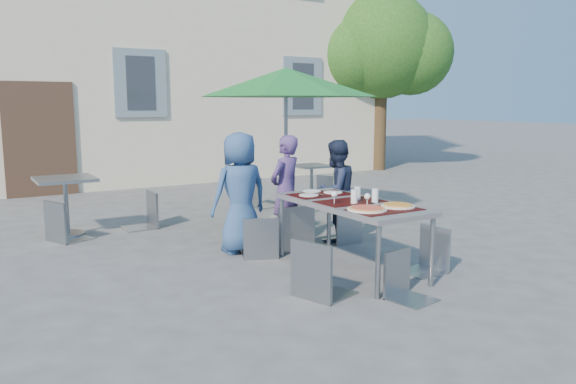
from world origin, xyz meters
TOP-DOWN VIEW (x-y plane):
  - ground at (0.00, 0.00)m, footprint 90.00×90.00m
  - tree at (6.55, 7.54)m, footprint 3.60×3.00m
  - dining_table at (0.09, 0.43)m, footprint 0.80×1.85m
  - pizza_near_left at (-0.09, -0.05)m, footprint 0.39×0.39m
  - pizza_near_right at (0.29, -0.08)m, footprint 0.34×0.34m
  - glassware at (0.13, 0.33)m, footprint 0.48×0.39m
  - place_settings at (0.10, 1.06)m, footprint 0.61×0.46m
  - child_0 at (-0.58, 1.72)m, footprint 0.72×0.48m
  - child_1 at (0.08, 1.75)m, footprint 0.60×0.50m
  - child_2 at (0.71, 1.55)m, footprint 0.71×0.51m
  - chair_0 at (-0.50, 1.37)m, footprint 0.53×0.53m
  - chair_1 at (0.01, 1.47)m, footprint 0.54×0.54m
  - chair_2 at (0.77, 1.42)m, footprint 0.39×0.40m
  - chair_3 at (-0.70, -0.12)m, footprint 0.58×0.58m
  - chair_4 at (0.78, -0.04)m, footprint 0.43×0.42m
  - chair_5 at (-0.02, -0.54)m, footprint 0.43×0.44m
  - patio_umbrella at (0.76, 2.88)m, footprint 2.64×2.64m
  - cafe_table_0 at (-2.22, 3.69)m, footprint 0.75×0.75m
  - bg_chair_l_0 at (-2.32, 3.39)m, footprint 0.60×0.59m
  - bg_chair_r_0 at (-1.15, 3.65)m, footprint 0.45×0.45m
  - cafe_table_1 at (2.14, 4.26)m, footprint 0.63×0.63m
  - bg_chair_l_1 at (1.01, 4.23)m, footprint 0.52×0.52m
  - bg_chair_r_1 at (2.44, 4.35)m, footprint 0.48×0.48m

SIDE VIEW (x-z plane):
  - ground at x=0.00m, z-range 0.00..0.00m
  - cafe_table_1 at x=2.14m, z-range 0.10..0.77m
  - bg_chair_r_1 at x=2.44m, z-range 0.07..0.90m
  - chair_5 at x=-0.02m, z-range 0.07..0.90m
  - chair_2 at x=0.77m, z-range 0.07..0.94m
  - chair_4 at x=0.78m, z-range 0.08..0.99m
  - chair_0 at x=-0.50m, z-range 0.08..1.00m
  - cafe_table_0 at x=-2.22m, z-range 0.17..0.97m
  - bg_chair_r_0 at x=-1.15m, z-range 0.09..1.07m
  - bg_chair_l_0 at x=-2.32m, z-range 0.09..1.11m
  - bg_chair_l_1 at x=1.01m, z-range 0.09..1.13m
  - chair_3 at x=-0.70m, z-range 0.09..1.13m
  - chair_1 at x=0.01m, z-range 0.10..1.16m
  - child_2 at x=0.71m, z-range 0.00..1.33m
  - dining_table at x=0.09m, z-range 0.32..1.07m
  - child_1 at x=0.08m, z-range 0.00..1.40m
  - child_0 at x=-0.58m, z-range 0.00..1.45m
  - place_settings at x=0.10m, z-range 0.76..0.77m
  - pizza_near_right at x=0.29m, z-range 0.75..0.78m
  - pizza_near_left at x=-0.09m, z-range 0.75..0.78m
  - glassware at x=0.13m, z-range 0.75..0.90m
  - patio_umbrella at x=0.76m, z-range 0.92..3.22m
  - tree at x=6.55m, z-range 0.90..5.60m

